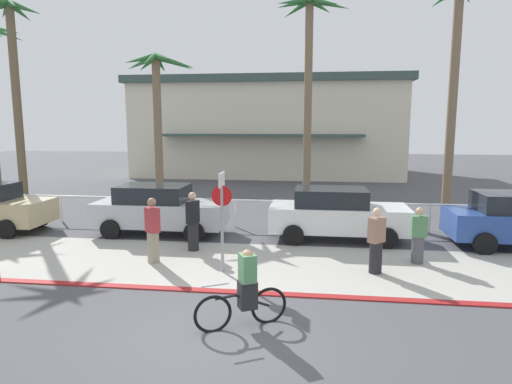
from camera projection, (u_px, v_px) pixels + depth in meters
The scene contains 17 objects.
ground_plane at pixel (271, 219), 17.69m from camera, with size 80.00×80.00×0.00m, color #4C4C51.
sidewalk_strip at pixel (249, 265), 12.00m from camera, with size 44.00×4.00×0.02m, color #ADAAA0.
curb_paint at pixel (236, 292), 10.04m from camera, with size 44.00×0.24×0.03m, color maroon.
building_backdrop at pixel (270, 127), 33.96m from camera, with size 19.20×11.25×6.93m.
rail_fence at pixel (266, 205), 16.09m from camera, with size 24.97×0.08×1.04m.
stop_sign_bike_lane at pixel (222, 208), 11.15m from camera, with size 0.52×0.56×2.56m.
palm_tree_1 at pixel (12, 56), 19.32m from camera, with size 2.80×3.30×8.98m.
palm_tree_2 at pixel (158, 90), 19.68m from camera, with size 3.19×3.03×6.81m.
palm_tree_3 at pixel (309, 52), 20.14m from camera, with size 3.29×3.38×9.33m.
palm_tree_4 at pixel (456, 53), 17.48m from camera, with size 3.51×3.14×9.11m.
car_silver_1 at pixel (159, 209), 15.25m from camera, with size 4.40×2.02×1.69m.
car_white_2 at pixel (337, 214), 14.48m from camera, with size 4.40×2.02×1.69m.
cyclist_black_0 at pixel (245, 291), 8.28m from camera, with size 1.63×0.91×1.50m.
pedestrian_0 at pixel (376, 243), 11.20m from camera, with size 0.47×0.47×1.70m.
pedestrian_1 at pixel (153, 233), 12.06m from camera, with size 0.47×0.46×1.80m.
pedestrian_2 at pixel (193, 224), 13.21m from camera, with size 0.38×0.45×1.77m.
pedestrian_3 at pixel (418, 238), 12.01m from camera, with size 0.40×0.32×1.55m.
Camera 1 is at (1.72, -7.24, 3.76)m, focal length 31.39 mm.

